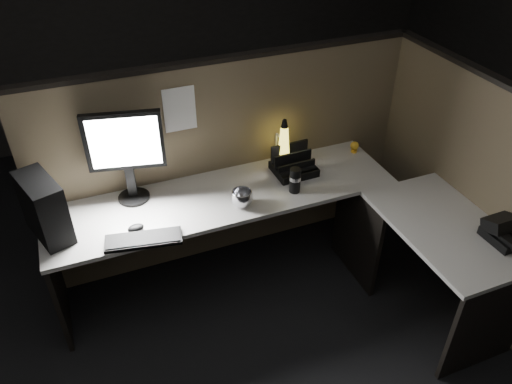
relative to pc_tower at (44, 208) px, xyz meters
name	(u,v)px	position (x,y,z in m)	size (l,w,h in m)	color
floor	(279,329)	(1.22, -0.61, -0.92)	(6.00, 6.00, 0.00)	black
room_shell	(289,104)	(1.22, -0.61, 0.70)	(6.00, 6.00, 6.00)	silver
partition_back	(229,162)	(1.22, 0.32, -0.17)	(2.66, 0.06, 1.50)	brown
partition_right	(458,185)	(2.55, -0.51, -0.17)	(0.06, 1.66, 1.50)	brown
desk	(291,232)	(1.40, -0.36, -0.34)	(2.60, 1.60, 0.73)	#B0ADA6
pc_tower	(44,208)	(0.00, 0.00, 0.00)	(0.16, 0.36, 0.38)	black
monitor	(125,149)	(0.52, 0.18, 0.18)	(0.47, 0.20, 0.61)	black
keyboard	(144,240)	(0.49, -0.27, -0.18)	(0.44, 0.15, 0.02)	black
mouse	(136,228)	(0.47, -0.16, -0.17)	(0.10, 0.07, 0.04)	black
clip_lamp	(280,147)	(1.57, 0.21, -0.06)	(0.04, 0.17, 0.22)	silver
organizer	(293,166)	(1.61, 0.07, -0.14)	(0.28, 0.25, 0.21)	black
lava_lamp	(284,148)	(1.57, 0.15, -0.03)	(0.10, 0.10, 0.37)	black
travel_mug	(295,180)	(1.52, -0.14, -0.10)	(0.08, 0.08, 0.17)	black
steel_mug	(242,198)	(1.14, -0.16, -0.13)	(0.14, 0.14, 0.11)	#B8B8BF
figurine	(355,146)	(2.14, 0.14, -0.14)	(0.06, 0.06, 0.06)	gold
pinned_paper	(180,109)	(0.90, 0.29, 0.32)	(0.21, 0.00, 0.29)	white
desk_phone	(507,230)	(2.46, -1.02, -0.13)	(0.25, 0.27, 0.15)	black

